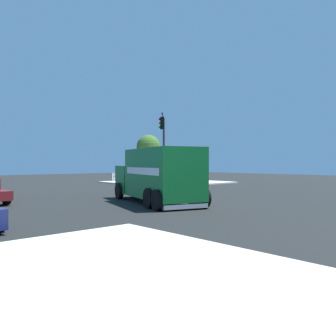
{
  "coord_description": "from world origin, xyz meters",
  "views": [
    {
      "loc": [
        14.03,
        16.71,
        2.23
      ],
      "look_at": [
        0.65,
        2.05,
        1.94
      ],
      "focal_mm": 37.85,
      "sensor_mm": 36.0,
      "label": 1
    }
  ],
  "objects": [
    {
      "name": "traffic_light_primary",
      "position": [
        -6.23,
        -6.1,
        4.23
      ],
      "size": [
        3.55,
        3.76,
        6.15
      ],
      "color": "#38383D",
      "rests_on": "sidewalk_corner_near"
    },
    {
      "name": "picket_fence_run",
      "position": [
        -12.37,
        -17.64,
        0.62
      ],
      "size": [
        7.48,
        0.05,
        0.95
      ],
      "color": "silver",
      "rests_on": "sidewalk_corner_near"
    },
    {
      "name": "delivery_truck",
      "position": [
        1.31,
        1.92,
        1.54
      ],
      "size": [
        4.74,
        7.93,
        3.0
      ],
      "color": "#146B2D",
      "rests_on": "ground"
    },
    {
      "name": "ground_plane",
      "position": [
        0.0,
        0.0,
        0.0
      ],
      "size": [
        100.0,
        100.0,
        0.0
      ],
      "primitive_type": "plane",
      "color": "black"
    },
    {
      "name": "pedestrian_near_corner",
      "position": [
        -15.49,
        -9.69,
        1.11
      ],
      "size": [
        0.38,
        0.45,
        1.7
      ],
      "color": "black",
      "rests_on": "sidewalk_corner_near"
    },
    {
      "name": "sidewalk_corner_near",
      "position": [
        -12.37,
        -12.37,
        0.07
      ],
      "size": [
        11.03,
        11.03,
        0.14
      ],
      "primitive_type": "cube",
      "color": "beige",
      "rests_on": "ground"
    },
    {
      "name": "shade_tree_near",
      "position": [
        -13.61,
        -17.15,
        4.17
      ],
      "size": [
        2.96,
        2.96,
        5.54
      ],
      "color": "brown",
      "rests_on": "sidewalk_corner_near"
    }
  ]
}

